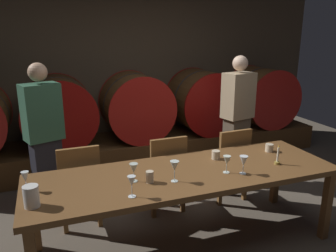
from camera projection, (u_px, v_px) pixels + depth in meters
The scene contains 24 objects.
ground_plane at pixel (193, 233), 3.35m from camera, with size 8.55×8.55×0.00m, color brown.
back_wall at pixel (126, 61), 5.31m from camera, with size 6.58×0.24×2.97m, color brown.
barrel_shelf at pixel (137, 149), 5.17m from camera, with size 5.92×0.90×0.38m, color brown.
wine_barrel_left at pixel (59, 112), 4.62m from camera, with size 0.98×0.86×0.98m.
wine_barrel_center at pixel (136, 106), 4.99m from camera, with size 0.98×0.86×0.98m.
wine_barrel_right at pixel (202, 101), 5.35m from camera, with size 0.98×0.86×0.98m.
wine_barrel_far_right at pixel (261, 97), 5.72m from camera, with size 0.98×0.86×0.98m.
dining_table at pixel (185, 178), 3.01m from camera, with size 2.76×0.88×0.73m.
chair_left at pixel (79, 181), 3.37m from camera, with size 0.41×0.41×0.88m.
chair_center at pixel (165, 170), 3.65m from camera, with size 0.41×0.41×0.88m.
chair_right at pixel (229, 160), 3.91m from camera, with size 0.42×0.42×0.88m.
guest_left at pixel (44, 137), 3.64m from camera, with size 0.44×0.35×1.63m.
guest_right at pixel (237, 120), 4.31m from camera, with size 0.43×0.32×1.65m.
candle_center at pixel (278, 159), 3.15m from camera, with size 0.05×0.05×0.19m.
pitcher at pixel (31, 196), 2.38m from camera, with size 0.11×0.11×0.16m.
wine_glass_far_left at pixel (25, 178), 2.61m from camera, with size 0.06×0.06×0.16m.
wine_glass_left at pixel (132, 182), 2.51m from camera, with size 0.06×0.06×0.17m.
wine_glass_center_left at pixel (134, 169), 2.77m from camera, with size 0.07×0.07×0.16m.
wine_glass_center_right at pixel (175, 167), 2.77m from camera, with size 0.08×0.08×0.18m.
wine_glass_right at pixel (227, 161), 2.95m from camera, with size 0.07×0.07×0.16m.
wine_glass_far_right at pixel (244, 161), 2.92m from camera, with size 0.08×0.08×0.16m.
cup_left at pixel (150, 177), 2.77m from camera, with size 0.06×0.06×0.10m, color beige.
cup_center at pixel (216, 155), 3.28m from camera, with size 0.08×0.08×0.08m, color beige.
cup_right at pixel (269, 148), 3.49m from camera, with size 0.08×0.08×0.08m, color beige.
Camera 1 is at (-1.24, -2.66, 1.95)m, focal length 35.98 mm.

